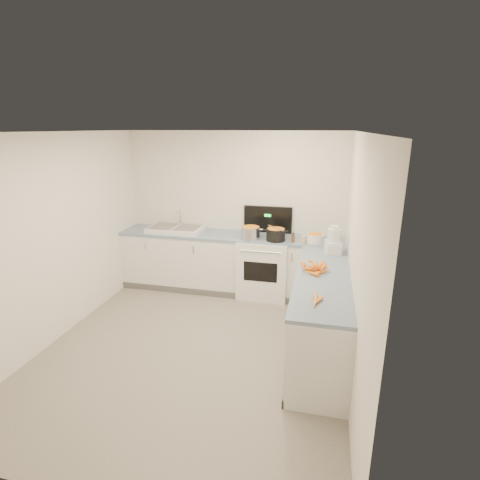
% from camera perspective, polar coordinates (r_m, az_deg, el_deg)
% --- Properties ---
extents(floor, '(3.50, 4.00, 0.00)m').
position_cam_1_polar(floor, '(4.73, -6.82, -15.91)').
color(floor, gray).
rests_on(floor, ground).
extents(ceiling, '(3.50, 4.00, 0.00)m').
position_cam_1_polar(ceiling, '(3.98, -8.11, 15.99)').
color(ceiling, white).
rests_on(ceiling, ground).
extents(wall_back, '(3.50, 0.00, 2.50)m').
position_cam_1_polar(wall_back, '(6.04, -0.85, 4.42)').
color(wall_back, white).
rests_on(wall_back, ground).
extents(wall_front, '(3.50, 0.00, 2.50)m').
position_cam_1_polar(wall_front, '(2.58, -23.41, -14.90)').
color(wall_front, white).
rests_on(wall_front, ground).
extents(wall_left, '(0.00, 4.00, 2.50)m').
position_cam_1_polar(wall_left, '(5.06, -26.36, 0.17)').
color(wall_left, white).
rests_on(wall_left, ground).
extents(wall_right, '(0.00, 4.00, 2.50)m').
position_cam_1_polar(wall_right, '(3.96, 17.15, -3.09)').
color(wall_right, white).
rests_on(wall_right, ground).
extents(counter_back, '(3.50, 0.62, 0.94)m').
position_cam_1_polar(counter_back, '(5.98, -1.51, -3.51)').
color(counter_back, white).
rests_on(counter_back, ground).
extents(counter_right, '(0.62, 2.20, 0.94)m').
position_cam_1_polar(counter_right, '(4.53, 12.21, -10.89)').
color(counter_right, white).
rests_on(counter_right, ground).
extents(stove, '(0.76, 0.65, 1.36)m').
position_cam_1_polar(stove, '(5.86, 3.68, -3.94)').
color(stove, white).
rests_on(stove, ground).
extents(sink, '(0.86, 0.52, 0.31)m').
position_cam_1_polar(sink, '(6.10, -9.76, 1.68)').
color(sink, white).
rests_on(sink, counter_back).
extents(steel_pot, '(0.29, 0.29, 0.21)m').
position_cam_1_polar(steel_pot, '(5.58, 1.64, 0.98)').
color(steel_pot, silver).
rests_on(steel_pot, stove).
extents(black_pot, '(0.29, 0.29, 0.20)m').
position_cam_1_polar(black_pot, '(5.53, 5.47, 0.72)').
color(black_pot, black).
rests_on(black_pot, stove).
extents(wooden_spoon, '(0.27, 0.28, 0.02)m').
position_cam_1_polar(wooden_spoon, '(5.50, 5.50, 1.82)').
color(wooden_spoon, '#AD7A47').
rests_on(wooden_spoon, black_pot).
extents(mixing_bowl, '(0.29, 0.29, 0.12)m').
position_cam_1_polar(mixing_bowl, '(5.55, 11.38, 0.30)').
color(mixing_bowl, white).
rests_on(mixing_bowl, counter_back).
extents(extract_bottle, '(0.05, 0.05, 0.12)m').
position_cam_1_polar(extract_bottle, '(5.48, 8.08, 0.27)').
color(extract_bottle, '#593319').
rests_on(extract_bottle, counter_back).
extents(spice_jar, '(0.06, 0.06, 0.10)m').
position_cam_1_polar(spice_jar, '(5.47, 9.66, 0.04)').
color(spice_jar, '#E5B266').
rests_on(spice_jar, counter_back).
extents(food_processor, '(0.23, 0.26, 0.37)m').
position_cam_1_polar(food_processor, '(5.08, 14.03, -0.23)').
color(food_processor, white).
rests_on(food_processor, counter_right).
extents(carrot_pile, '(0.36, 0.46, 0.09)m').
position_cam_1_polar(carrot_pile, '(4.46, 11.41, -4.14)').
color(carrot_pile, orange).
rests_on(carrot_pile, counter_right).
extents(peeled_carrots, '(0.11, 0.31, 0.04)m').
position_cam_1_polar(peeled_carrots, '(3.69, 11.54, -9.04)').
color(peeled_carrots, orange).
rests_on(peeled_carrots, counter_right).
extents(peelings, '(0.23, 0.21, 0.01)m').
position_cam_1_polar(peelings, '(6.14, -11.59, 2.06)').
color(peelings, tan).
rests_on(peelings, sink).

